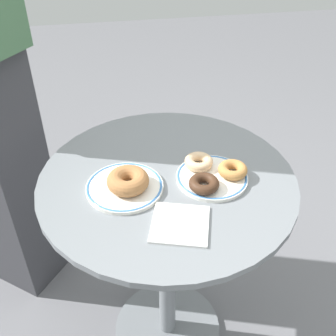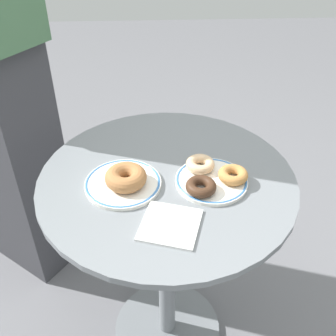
# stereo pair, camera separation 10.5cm
# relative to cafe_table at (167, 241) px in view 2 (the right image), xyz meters

# --- Properties ---
(ground_plane) EXTENTS (7.00, 7.00, 0.02)m
(ground_plane) POSITION_rel_cafe_table_xyz_m (0.00, 0.00, -0.49)
(ground_plane) COLOR slate
(cafe_table) EXTENTS (0.67, 0.67, 0.72)m
(cafe_table) POSITION_rel_cafe_table_xyz_m (0.00, 0.00, 0.00)
(cafe_table) COLOR slate
(cafe_table) RESTS_ON ground
(plate_left) EXTENTS (0.19, 0.19, 0.01)m
(plate_left) POSITION_rel_cafe_table_xyz_m (-0.11, -0.03, 0.25)
(plate_left) COLOR white
(plate_left) RESTS_ON cafe_table
(plate_right) EXTENTS (0.19, 0.19, 0.01)m
(plate_right) POSITION_rel_cafe_table_xyz_m (0.11, -0.03, 0.25)
(plate_right) COLOR white
(plate_right) RESTS_ON cafe_table
(donut_cinnamon) EXTENTS (0.15, 0.15, 0.04)m
(donut_cinnamon) POSITION_rel_cafe_table_xyz_m (-0.10, -0.03, 0.27)
(donut_cinnamon) COLOR #A36B3D
(donut_cinnamon) RESTS_ON plate_left
(donut_old_fashioned) EXTENTS (0.10, 0.10, 0.03)m
(donut_old_fashioned) POSITION_rel_cafe_table_xyz_m (0.17, -0.03, 0.27)
(donut_old_fashioned) COLOR #BC7F42
(donut_old_fashioned) RESTS_ON plate_right
(donut_glazed) EXTENTS (0.08, 0.08, 0.03)m
(donut_glazed) POSITION_rel_cafe_table_xyz_m (0.09, 0.02, 0.27)
(donut_glazed) COLOR #E0B789
(donut_glazed) RESTS_ON plate_right
(donut_chocolate) EXTENTS (0.10, 0.10, 0.03)m
(donut_chocolate) POSITION_rel_cafe_table_xyz_m (0.08, -0.07, 0.27)
(donut_chocolate) COLOR #422819
(donut_chocolate) RESTS_ON plate_right
(paper_napkin) EXTENTS (0.16, 0.16, 0.01)m
(paper_napkin) POSITION_rel_cafe_table_xyz_m (0.00, -0.17, 0.24)
(paper_napkin) COLOR white
(paper_napkin) RESTS_ON cafe_table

